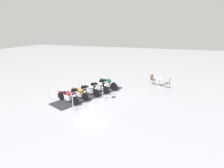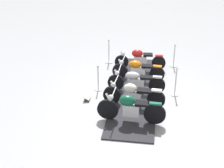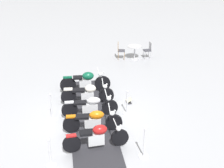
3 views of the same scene
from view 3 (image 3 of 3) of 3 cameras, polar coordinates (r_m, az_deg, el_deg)
ground_plane at (r=12.68m, az=-3.91°, el=-5.83°), size 80.00×80.00×0.00m
display_platform at (r=12.67m, az=-3.91°, el=-5.73°), size 3.87×6.58×0.05m
motorcycle_maroon at (r=10.64m, az=-2.65°, el=-9.35°), size 2.15×0.89×0.89m
motorcycle_copper at (r=11.53m, az=-3.31°, el=-6.50°), size 2.00×1.13×0.90m
motorcycle_chrome at (r=12.44m, az=-3.80°, el=-3.91°), size 2.08×1.09×0.92m
motorcycle_cream at (r=13.36m, az=-4.29°, el=-1.68°), size 2.06×1.18×0.94m
motorcycle_forest at (r=14.28m, az=-4.64°, el=0.53°), size 2.10×1.08×1.04m
stanchion_right_front at (r=10.47m, az=5.75°, el=-11.31°), size 0.35×0.35×1.11m
stanchion_right_mid at (r=12.70m, az=2.71°, el=-3.99°), size 0.32×0.32×1.04m
stanchion_left_front at (r=10.24m, az=-10.90°, el=-12.80°), size 0.34×0.34×1.05m
stanchion_left_mid at (r=12.47m, az=-10.76°, el=-4.77°), size 0.31×0.31×1.15m
info_placard at (r=13.63m, az=3.03°, el=-3.10°), size 0.32×0.39×0.20m
cafe_table at (r=18.12m, az=4.07°, el=6.21°), size 0.82×0.82×0.78m
cafe_chair_near_table at (r=18.11m, az=1.45°, el=6.18°), size 0.55×0.55×0.97m
cafe_chair_across_table at (r=18.39m, az=6.53°, el=6.22°), size 0.50×0.50×0.93m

